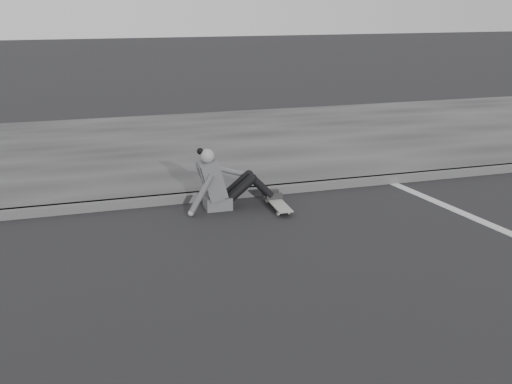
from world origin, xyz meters
TOP-DOWN VIEW (x-y plane):
  - ground at (0.00, 0.00)m, footprint 80.00×80.00m
  - curb at (0.00, 2.58)m, footprint 24.00×0.16m
  - sidewalk at (0.00, 5.60)m, footprint 24.00×6.00m
  - skateboard at (-0.10, 1.95)m, footprint 0.20×0.78m
  - seated_woman at (-0.84, 2.20)m, footprint 1.38×0.46m

SIDE VIEW (x-z plane):
  - ground at x=0.00m, z-range 0.00..0.00m
  - curb at x=0.00m, z-range 0.00..0.12m
  - sidewalk at x=0.00m, z-range 0.00..0.12m
  - skateboard at x=-0.10m, z-range 0.03..0.12m
  - seated_woman at x=-0.84m, z-range -0.08..0.80m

